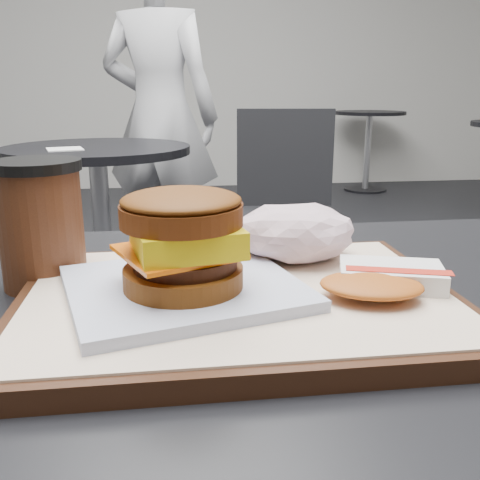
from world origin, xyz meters
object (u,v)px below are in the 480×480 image
Objects in this scene: hash_brown at (382,280)px; coffee_cup at (41,223)px; crumpled_wrapper at (294,232)px; neighbor_table at (100,198)px; patron at (160,117)px; serving_tray at (238,301)px; neighbor_chair at (256,199)px; breakfast_sandwich at (183,252)px.

coffee_cup is at bearing 160.25° from hash_brown.
crumpled_wrapper is 0.17× the size of neighbor_table.
patron is (-0.22, 2.33, 0.02)m from hash_brown.
neighbor_chair is (0.30, 1.75, -0.27)m from serving_tray.
neighbor_table is at bearing 101.16° from serving_tray.
coffee_cup reaches higher than neighbor_chair.
hash_brown is 2.34m from patron.
hash_brown is 1.80m from neighbor_chair.
patron is (0.09, 2.22, -0.01)m from coffee_cup.
breakfast_sandwich reaches higher than hash_brown.
coffee_cup is (-0.31, 0.11, 0.03)m from hash_brown.
hash_brown is 1.02× the size of crumpled_wrapper.
breakfast_sandwich reaches higher than neighbor_chair.
hash_brown is 0.33m from coffee_cup.
crumpled_wrapper is 2.24m from patron.
neighbor_chair is at bearing 9.57° from neighbor_table.
crumpled_wrapper is at bearing 119.05° from hash_brown.
breakfast_sandwich reaches higher than crumpled_wrapper.
hash_brown is 1.74m from neighbor_table.
patron is at bearing 87.72° from coffee_cup.
neighbor_table is at bearing 105.10° from hash_brown.
coffee_cup reaches higher than crumpled_wrapper.
serving_tray is at bearing -129.98° from crumpled_wrapper.
hash_brown is 0.08× the size of patron.
neighbor_chair is at bearing 73.79° from coffee_cup.
neighbor_table is at bearing -170.43° from neighbor_chair.
coffee_cup is at bearing -106.21° from neighbor_chair.
crumpled_wrapper is 1.64m from neighbor_table.
neighbor_chair is at bearing 147.50° from patron.
coffee_cup is 2.23m from patron.
coffee_cup is 0.08× the size of patron.
serving_tray is 0.13m from hash_brown.
breakfast_sandwich is at bearing -101.16° from neighbor_chair.
breakfast_sandwich is 0.14× the size of patron.
hash_brown is 1.04× the size of coffee_cup.
serving_tray is 0.43× the size of neighbor_chair.
crumpled_wrapper reaches higher than serving_tray.
crumpled_wrapper reaches higher than hash_brown.
coffee_cup reaches higher than hash_brown.
neighbor_table is (-0.45, 1.66, -0.25)m from hash_brown.
coffee_cup is (-0.18, 0.09, 0.05)m from serving_tray.
patron reaches higher than neighbor_table.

